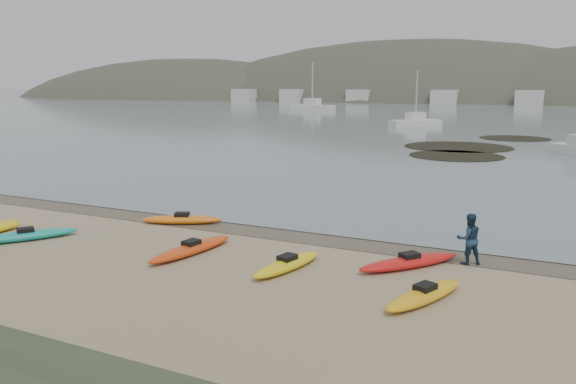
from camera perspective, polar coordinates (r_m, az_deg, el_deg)
The scene contains 8 objects.
ground at distance 21.36m, azimuth 0.00°, elevation -3.95°, with size 600.00×600.00×0.00m, color tan.
wet_sand at distance 21.10m, azimuth -0.36°, elevation -4.13°, with size 60.00×60.00×0.00m, color brown.
water at distance 318.77m, azimuth 24.47°, elevation 8.91°, with size 1200.00×1200.00×0.00m, color slate.
kayaks at distance 18.76m, azimuth -8.56°, elevation -5.65°, with size 21.76×8.50×0.34m.
person_east at distance 18.16m, azimuth 17.89°, elevation -4.55°, with size 0.78×0.61×1.60m, color navy.
kelp_mats at distance 52.75m, azimuth 18.39°, elevation 4.39°, with size 12.11×24.44×0.04m.
moored_boats at distance 99.33m, azimuth 23.66°, elevation 7.15°, with size 95.79×86.63×1.39m.
far_town at distance 163.66m, azimuth 25.03°, elevation 8.64°, with size 199.00×5.00×4.00m.
Camera 1 is at (8.98, -18.60, 5.46)m, focal length 35.00 mm.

